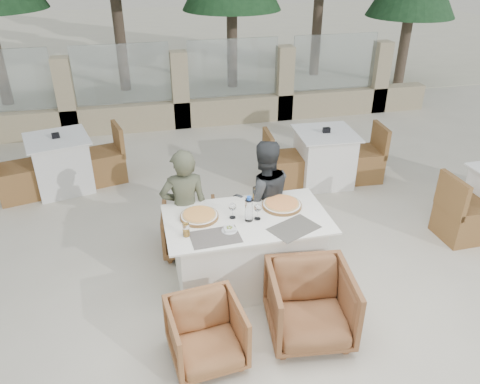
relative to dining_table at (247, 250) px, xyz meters
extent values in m
plane|color=beige|center=(-0.10, -0.10, -0.39)|extent=(80.00, 80.00, 0.00)
cube|color=beige|center=(-0.10, 13.90, -0.38)|extent=(30.00, 16.00, 0.01)
cube|color=#5F5851|center=(-0.36, -0.25, 0.39)|extent=(0.46, 0.32, 0.00)
cube|color=#56534A|center=(0.39, -0.28, 0.39)|extent=(0.53, 0.46, 0.00)
cylinder|color=orange|center=(-0.45, 0.11, 0.41)|extent=(0.39, 0.39, 0.05)
cylinder|color=orange|center=(0.40, 0.14, 0.41)|extent=(0.52, 0.52, 0.05)
cylinder|color=#C2EAFF|center=(0.01, -0.04, 0.52)|extent=(0.10, 0.10, 0.26)
cylinder|color=orange|center=(-0.61, -0.17, 0.45)|extent=(0.07, 0.07, 0.13)
cylinder|color=orange|center=(0.18, 0.32, 0.46)|extent=(0.09, 0.09, 0.15)
imported|color=brown|center=(-0.49, 0.70, -0.10)|extent=(0.68, 0.69, 0.56)
imported|color=#9A5F38|center=(0.38, 0.52, -0.09)|extent=(0.82, 0.83, 0.58)
imported|color=#996237|center=(-0.57, -0.92, -0.11)|extent=(0.66, 0.67, 0.56)
imported|color=brown|center=(0.37, -0.85, -0.05)|extent=(0.80, 0.82, 0.67)
imported|color=#4A4D38|center=(-0.56, 0.43, 0.30)|extent=(0.50, 0.33, 1.36)
imported|color=#333638|center=(0.30, 0.47, 0.29)|extent=(0.67, 0.53, 1.36)
camera|label=1|loc=(-0.94, -3.75, 2.80)|focal=35.00mm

